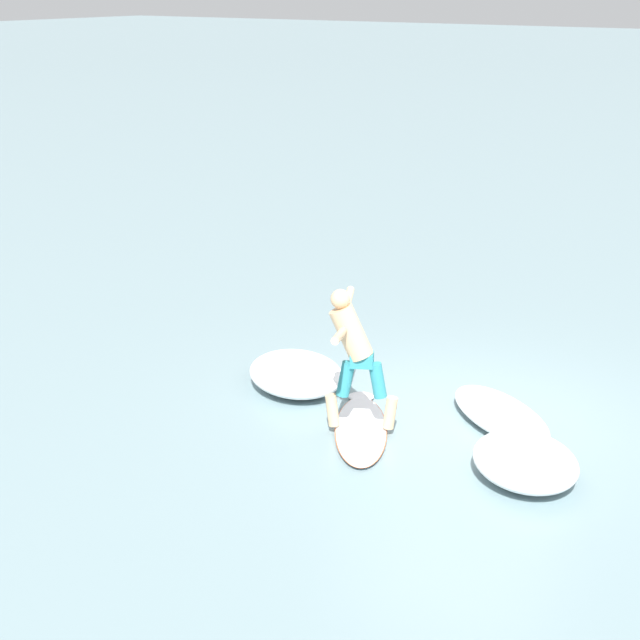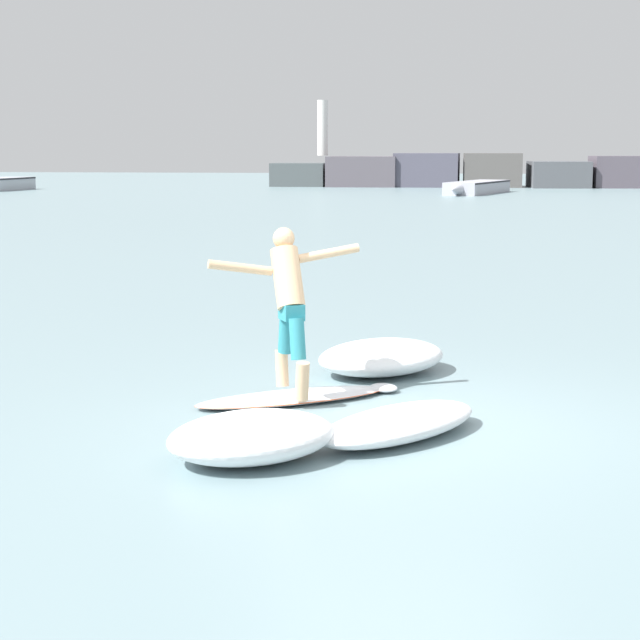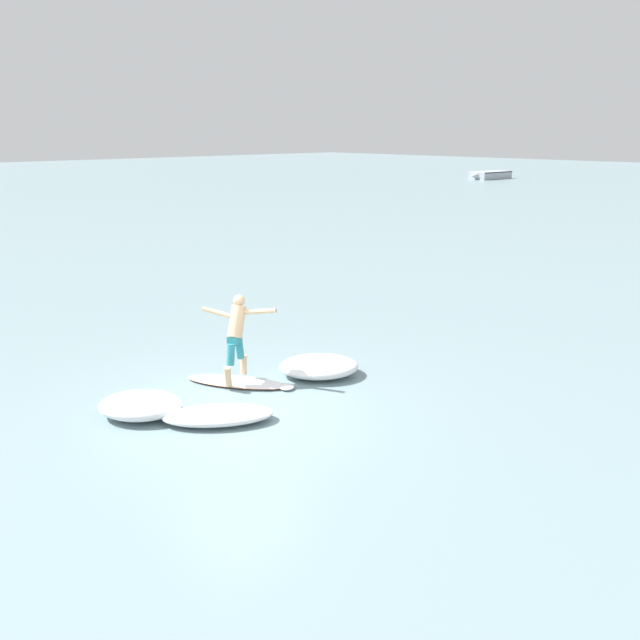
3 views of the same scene
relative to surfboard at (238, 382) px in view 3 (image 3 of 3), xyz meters
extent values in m
plane|color=gray|center=(1.05, -0.74, -0.04)|extent=(200.00, 200.00, 0.00)
ellipsoid|color=white|center=(-0.03, -0.02, 0.00)|extent=(2.02, 1.57, 0.09)
ellipsoid|color=white|center=(0.84, 0.53, 0.00)|extent=(0.41, 0.42, 0.07)
ellipsoid|color=#DB5B2D|center=(-0.03, -0.02, 0.00)|extent=(2.04, 1.59, 0.04)
cone|color=black|center=(-0.73, -0.46, -0.11)|extent=(0.07, 0.07, 0.14)
cone|color=black|center=(-0.53, -0.52, -0.11)|extent=(0.07, 0.07, 0.14)
cone|color=black|center=(-0.70, -0.25, -0.11)|extent=(0.07, 0.07, 0.14)
cylinder|color=#DAAF81|center=(-0.19, 0.27, 0.23)|extent=(0.20, 0.21, 0.39)
cylinder|color=teal|center=(-0.12, 0.14, 0.62)|extent=(0.23, 0.26, 0.42)
cylinder|color=#DAAF81|center=(0.12, -0.32, 0.23)|extent=(0.20, 0.21, 0.39)
cylinder|color=teal|center=(0.05, -0.18, 0.62)|extent=(0.23, 0.26, 0.42)
cube|color=teal|center=(-0.03, -0.02, 0.86)|extent=(0.30, 0.32, 0.16)
cylinder|color=#DAAF81|center=(-0.09, 0.09, 1.18)|extent=(0.48, 0.58, 0.67)
sphere|color=#DAAF81|center=(-0.15, 0.20, 1.57)|extent=(0.22, 0.22, 0.22)
cylinder|color=#DAAF81|center=(-0.54, -0.04, 1.29)|extent=(0.62, 0.37, 0.20)
cylinder|color=#DAAF81|center=(0.28, 0.38, 1.41)|extent=(0.62, 0.38, 0.19)
cube|color=#A7ACB7|center=(-26.51, 51.43, 0.34)|extent=(2.45, 4.68, 0.76)
cone|color=#A7ACB7|center=(-26.76, 48.87, 0.34)|extent=(0.84, 0.86, 0.76)
cube|color=black|center=(-26.51, 51.43, 0.66)|extent=(2.51, 4.64, 0.08)
cube|color=black|center=(-26.28, 53.79, 0.38)|extent=(0.39, 0.31, 0.52)
ellipsoid|color=white|center=(-0.02, -2.05, 0.14)|extent=(1.79, 1.75, 0.37)
ellipsoid|color=white|center=(0.74, 1.45, 0.14)|extent=(1.92, 1.97, 0.37)
ellipsoid|color=white|center=(1.12, -1.23, 0.08)|extent=(1.72, 1.95, 0.25)
camera|label=1|loc=(-9.66, -6.01, 4.98)|focal=60.00mm
camera|label=2|loc=(1.71, -10.28, 2.45)|focal=60.00mm
camera|label=3|loc=(9.23, -6.54, 4.65)|focal=35.00mm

